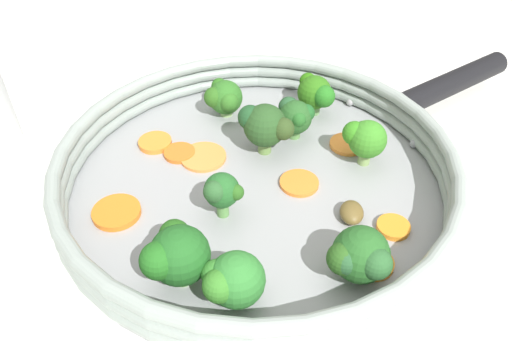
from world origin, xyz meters
name	(u,v)px	position (x,y,z in m)	size (l,w,h in m)	color
ground_plane	(256,193)	(0.00, 0.00, 0.00)	(4.00, 4.00, 0.00)	white
skillet	(256,188)	(0.00, 0.00, 0.01)	(0.36, 0.36, 0.01)	#939699
skillet_rim_wall	(256,166)	(0.00, 0.00, 0.03)	(0.37, 0.37, 0.04)	#909C96
skillet_handle	(447,85)	(-0.26, 0.10, 0.03)	(0.03, 0.03, 0.19)	black
skillet_rivet_left	(414,144)	(-0.14, 0.10, 0.02)	(0.01, 0.01, 0.01)	#8F929A
skillet_rivet_right	(350,102)	(-0.17, 0.01, 0.02)	(0.01, 0.01, 0.01)	#979499
carrot_slice_0	(347,144)	(-0.10, 0.05, 0.02)	(0.04, 0.04, 0.00)	orange
carrot_slice_1	(203,157)	(0.00, -0.07, 0.02)	(0.05, 0.05, 0.00)	orange
carrot_slice_2	(179,153)	(0.01, -0.09, 0.02)	(0.03, 0.03, 0.00)	orange
carrot_slice_3	(373,263)	(0.03, 0.13, 0.02)	(0.03, 0.03, 0.00)	orange
carrot_slice_4	(155,143)	(0.01, -0.12, 0.02)	(0.03, 0.03, 0.01)	orange
carrot_slice_5	(299,183)	(-0.02, 0.04, 0.02)	(0.04, 0.04, 0.00)	orange
carrot_slice_6	(116,212)	(0.11, -0.08, 0.02)	(0.04, 0.04, 0.01)	orange
carrot_slice_7	(393,227)	(-0.02, 0.13, 0.02)	(0.03, 0.03, 0.01)	orange
broccoli_floret_0	(232,280)	(0.12, 0.06, 0.04)	(0.05, 0.05, 0.05)	#729458
broccoli_floret_1	(359,257)	(0.05, 0.13, 0.04)	(0.05, 0.05, 0.05)	#6F8E4B
broccoli_floret_2	(264,125)	(-0.04, -0.02, 0.05)	(0.04, 0.05, 0.05)	#6B8F47
broccoli_floret_3	(364,138)	(-0.09, 0.07, 0.04)	(0.04, 0.04, 0.05)	#89A95F
broccoli_floret_4	(224,97)	(-0.07, -0.09, 0.04)	(0.04, 0.04, 0.04)	#84A963
broccoli_floret_5	(296,116)	(-0.09, -0.01, 0.04)	(0.04, 0.04, 0.04)	#5C9049
broccoli_floret_6	(315,93)	(-0.14, -0.01, 0.04)	(0.04, 0.05, 0.05)	#618F4F
broccoli_floret_7	(223,192)	(0.05, 0.00, 0.04)	(0.04, 0.03, 0.04)	#5D954B
broccoli_floret_8	(176,254)	(0.13, 0.02, 0.04)	(0.05, 0.05, 0.05)	#84B164
mushroom_piece_0	(352,212)	(-0.01, 0.10, 0.02)	(0.03, 0.02, 0.01)	brown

